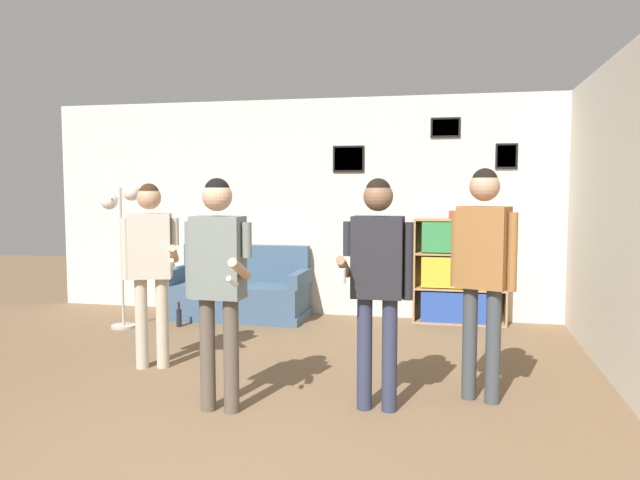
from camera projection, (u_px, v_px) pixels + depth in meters
name	position (u px, v px, depth m)	size (l,w,h in m)	color
wall_back	(342.00, 207.00, 7.77)	(7.72, 0.08, 2.70)	silver
wall_right	(626.00, 220.00, 4.85)	(0.06, 7.16, 2.70)	silver
couch	(239.00, 294.00, 7.71)	(1.71, 0.80, 0.87)	#3D5670
bookshelf	(460.00, 272.00, 7.31)	(1.08, 0.30, 1.24)	#A87F51
floor_lamp	(121.00, 219.00, 7.03)	(0.47, 0.28, 1.64)	#ADA89E
person_player_foreground_left	(150.00, 256.00, 5.47)	(0.57, 0.41, 1.64)	#B7AD99
person_player_foreground_center	(218.00, 270.00, 4.38)	(0.50, 0.46, 1.67)	brown
person_watcher_holding_cup	(377.00, 269.00, 4.41)	(0.51, 0.41, 1.67)	#2D334C
person_spectator_near_bookshelf	(483.00, 258.00, 4.60)	(0.47, 0.32, 1.74)	#3D4247
bottle_on_floor	(179.00, 317.00, 7.18)	(0.06, 0.06, 0.29)	black
drinking_cup	(452.00, 215.00, 7.28)	(0.08, 0.08, 0.10)	red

